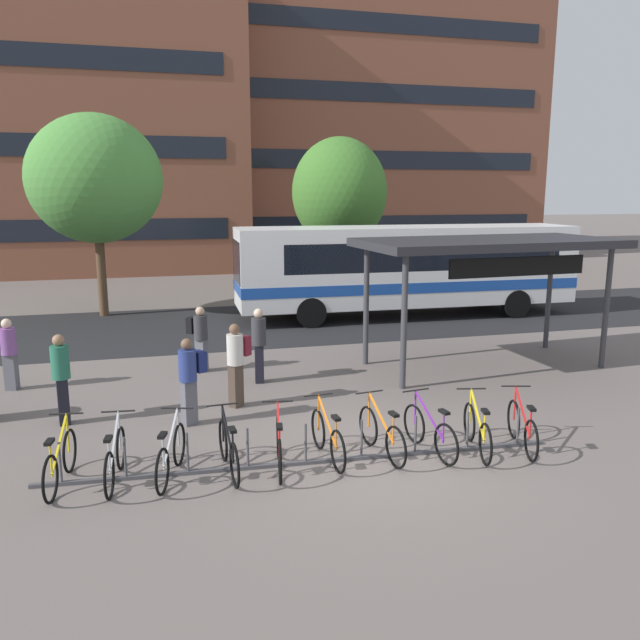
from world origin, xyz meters
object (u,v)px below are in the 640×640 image
Objects in this scene: commuter_teal_pack_5 at (7,349)px; street_tree_0 at (339,192)px; city_bus at (405,267)px; parked_bicycle_red_9 at (522,428)px; commuter_teal_pack_2 at (259,340)px; parked_bicycle_orange_6 at (382,434)px; street_tree_1 at (95,179)px; parked_bicycle_silver_2 at (171,455)px; parked_bicycle_yellow_8 at (477,431)px; parked_bicycle_black_3 at (229,450)px; commuter_teal_pack_0 at (61,372)px; parked_bicycle_orange_5 at (328,438)px; parked_bicycle_red_4 at (279,447)px; parked_bicycle_yellow_0 at (60,462)px; commuter_maroon_pack_3 at (236,359)px; parked_bicycle_silver_1 at (115,459)px; parked_bicycle_purple_7 at (430,432)px; commuter_black_pack_4 at (200,334)px; commuter_navy_pack_1 at (190,375)px; transit_shelter at (489,247)px.

street_tree_0 reaches higher than commuter_teal_pack_5.
city_bus is 7.23× the size of parked_bicycle_red_9.
commuter_teal_pack_2 is at bearing 7.73° from commuter_teal_pack_5.
street_tree_1 is at bearing 13.99° from parked_bicycle_orange_6.
street_tree_0 is (7.89, 17.61, 3.99)m from parked_bicycle_silver_2.
parked_bicycle_red_9 is at bearing 79.45° from city_bus.
parked_bicycle_red_9 is (2.46, -0.33, 0.00)m from parked_bicycle_orange_6.
parked_bicycle_yellow_8 is 0.24× the size of street_tree_1.
commuter_teal_pack_0 is at bearing 39.51° from parked_bicycle_black_3.
parked_bicycle_black_3 is 15.20m from street_tree_1.
parked_bicycle_orange_5 is 0.97× the size of commuter_teal_pack_0.
parked_bicycle_black_3 is 1.01× the size of parked_bicycle_red_4.
parked_bicycle_orange_6 is at bearing 49.88° from commuter_teal_pack_0.
street_tree_1 reaches higher than parked_bicycle_red_9.
parked_bicycle_silver_2 is at bearing -87.59° from parked_bicycle_yellow_0.
commuter_teal_pack_0 is 17.93m from street_tree_0.
parked_bicycle_red_9 is at bearing 102.51° from commuter_maroon_pack_3.
parked_bicycle_silver_1 and parked_bicycle_purple_7 have the same top height.
street_tree_0 is (6.46, 14.45, 3.35)m from commuter_maroon_pack_3.
parked_bicycle_black_3 is 2.58m from parked_bicycle_orange_6.
parked_bicycle_black_3 is at bearing 99.78° from parked_bicycle_yellow_8.
commuter_maroon_pack_3 is 16.18m from street_tree_0.
commuter_teal_pack_5 is (-4.82, 2.42, -0.08)m from commuter_maroon_pack_3.
parked_bicycle_orange_6 is 0.98× the size of commuter_maroon_pack_3.
commuter_black_pack_4 is 0.23× the size of street_tree_1.
commuter_teal_pack_0 is (-0.30, 2.83, 0.64)m from parked_bicycle_yellow_0.
parked_bicycle_red_9 is at bearing -104.53° from parked_bicycle_orange_6.
parked_bicycle_yellow_8 is at bearing -98.89° from street_tree_0.
parked_bicycle_yellow_8 is 0.95× the size of commuter_teal_pack_0.
street_tree_0 reaches higher than parked_bicycle_yellow_8.
commuter_teal_pack_5 is at bearing -132.03° from commuter_black_pack_4.
parked_bicycle_silver_2 is 3.46m from parked_bicycle_orange_6.
commuter_navy_pack_1 is at bearing 63.40° from commuter_teal_pack_0.
commuter_navy_pack_1 is at bearing 73.90° from parked_bicycle_yellow_8.
parked_bicycle_orange_6 is (5.09, -0.17, 0.00)m from parked_bicycle_yellow_0.
commuter_black_pack_4 is at bearing 46.94° from parked_bicycle_yellow_8.
parked_bicycle_red_4 is 0.99× the size of parked_bicycle_orange_5.
street_tree_1 is at bearing -13.51° from city_bus.
parked_bicycle_purple_7 is at bearing -66.49° from street_tree_1.
commuter_black_pack_4 is (-1.65, 5.95, 0.56)m from parked_bicycle_orange_5.
commuter_teal_pack_5 reaches higher than parked_bicycle_red_4.
parked_bicycle_purple_7 is 7.03m from commuter_black_pack_4.
commuter_navy_pack_1 is 5.01m from commuter_teal_pack_5.
street_tree_1 is at bearing 15.94° from parked_bicycle_purple_7.
parked_bicycle_purple_7 is (-4.20, -11.49, -1.39)m from city_bus.
transit_shelter is (4.49, 4.66, 2.66)m from parked_bicycle_orange_6.
city_bus is 7.39× the size of commuter_black_pack_4.
parked_bicycle_yellow_0 is 3.32m from parked_bicycle_red_4.
parked_bicycle_red_4 is at bearing -87.03° from parked_bicycle_silver_1.
parked_bicycle_silver_1 is at bearing -116.45° from street_tree_0.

